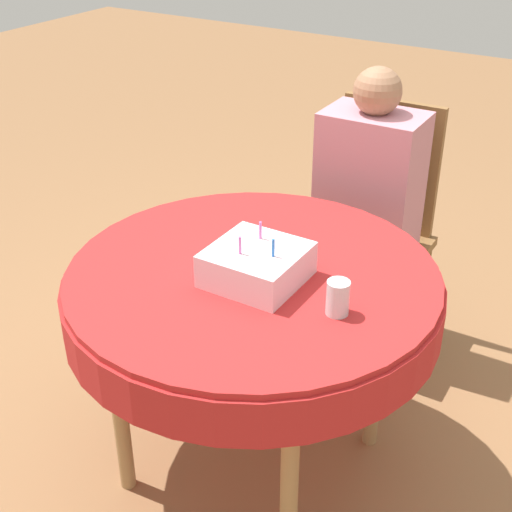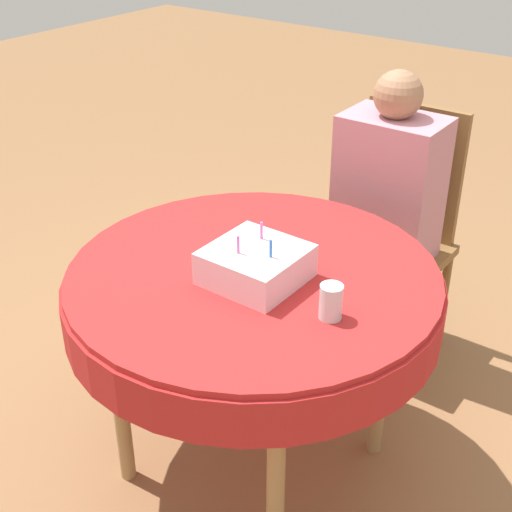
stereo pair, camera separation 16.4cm
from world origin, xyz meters
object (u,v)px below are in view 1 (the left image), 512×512
Objects in this scene: person at (367,192)px; birthday_cake at (257,264)px; chair at (374,222)px; drinking_glass at (338,298)px.

person is 4.63× the size of birthday_cake.
birthday_cake is at bearing -89.03° from chair.
person is 0.94m from drinking_glass.
birthday_cake is at bearing -88.91° from person.
person is (0.00, -0.11, 0.18)m from chair.
drinking_glass is at bearing -74.09° from chair.
chair is at bearing 90.00° from person.
drinking_glass is at bearing -7.44° from birthday_cake.
birthday_cake is (0.03, -0.96, 0.29)m from chair.
drinking_glass is (0.27, -0.04, -0.00)m from birthday_cake.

